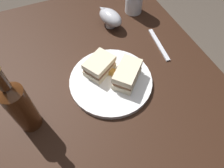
{
  "coord_description": "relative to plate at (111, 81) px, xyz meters",
  "views": [
    {
      "loc": [
        0.34,
        -0.15,
        1.35
      ],
      "look_at": [
        -0.03,
        0.01,
        0.76
      ],
      "focal_mm": 33.93,
      "sensor_mm": 36.0,
      "label": 1
    }
  ],
  "objects": [
    {
      "name": "fork",
      "position": [
        -0.09,
        0.25,
        -0.01
      ],
      "size": [
        0.18,
        0.04,
        0.01
      ],
      "primitive_type": "cube",
      "rotation": [
        0.0,
        0.0,
        3.03
      ],
      "color": "silver",
      "rests_on": "dining_table"
    },
    {
      "name": "sandwich_half_left",
      "position": [
        0.02,
        0.05,
        0.04
      ],
      "size": [
        0.13,
        0.13,
        0.06
      ],
      "color": "beige",
      "rests_on": "plate"
    },
    {
      "name": "potato_wedge_back",
      "position": [
        -0.01,
        0.05,
        0.02
      ],
      "size": [
        0.04,
        0.02,
        0.02
      ],
      "primitive_type": "cube",
      "rotation": [
        0.0,
        0.0,
        6.25
      ],
      "color": "#B77F33",
      "rests_on": "plate"
    },
    {
      "name": "sandwich_half_right",
      "position": [
        -0.05,
        -0.02,
        0.04
      ],
      "size": [
        0.12,
        0.12,
        0.06
      ],
      "color": "beige",
      "rests_on": "plate"
    },
    {
      "name": "gravy_boat",
      "position": [
        -0.28,
        0.12,
        0.04
      ],
      "size": [
        0.14,
        0.1,
        0.07
      ],
      "color": "#B7B7BC",
      "rests_on": "dining_table"
    },
    {
      "name": "plate",
      "position": [
        0.0,
        0.0,
        0.0
      ],
      "size": [
        0.29,
        0.29,
        0.02
      ],
      "primitive_type": "cylinder",
      "color": "white",
      "rests_on": "dining_table"
    },
    {
      "name": "ground_plane",
      "position": [
        0.05,
        -0.01,
        -0.74
      ],
      "size": [
        6.0,
        6.0,
        0.0
      ],
      "primitive_type": "plane",
      "color": "#4C4238"
    },
    {
      "name": "cider_bottle",
      "position": [
        0.04,
        -0.29,
        0.1
      ],
      "size": [
        0.07,
        0.07,
        0.27
      ],
      "color": "#47230F",
      "rests_on": "dining_table"
    },
    {
      "name": "potato_wedge_front",
      "position": [
        -0.02,
        0.03,
        0.02
      ],
      "size": [
        0.03,
        0.05,
        0.02
      ],
      "primitive_type": "cube",
      "rotation": [
        0.0,
        0.0,
        1.38
      ],
      "color": "gold",
      "rests_on": "plate"
    },
    {
      "name": "dining_table",
      "position": [
        0.05,
        -0.01,
        -0.37
      ],
      "size": [
        1.25,
        0.82,
        0.73
      ],
      "primitive_type": "cube",
      "color": "black",
      "rests_on": "ground"
    },
    {
      "name": "potato_wedge_middle",
      "position": [
        -0.04,
        0.01,
        0.02
      ],
      "size": [
        0.05,
        0.03,
        0.02
      ],
      "primitive_type": "cube",
      "rotation": [
        0.0,
        0.0,
        2.96
      ],
      "color": "gold",
      "rests_on": "plate"
    }
  ]
}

